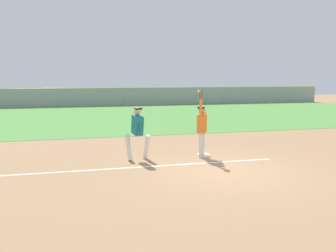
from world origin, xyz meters
The scene contains 12 objects.
ground_plane centered at (0.00, 0.00, 0.00)m, with size 73.26×73.26×0.00m, color #A37A54.
outfield_grass centered at (0.00, 15.29, 0.01)m, with size 41.11×17.41×0.01m, color #549342.
chalk_foul_line centered at (-3.99, 1.08, 0.00)m, with size 12.00×0.10×0.01m, color white.
first_base centered at (0.01, 1.98, 0.04)m, with size 0.38×0.38×0.08m, color white.
fielder centered at (-0.09, 1.90, 1.12)m, with size 0.55×0.82×2.28m.
runner centered at (-2.24, 2.04, 1.00)m, with size 0.82×0.84×1.72m.
baseball centered at (-0.14, 2.13, 2.22)m, with size 0.07×0.07×0.07m, color white.
outfield_fence centered at (0.00, 24.00, 0.84)m, with size 41.19×0.08×1.67m.
parked_car_white centered at (-7.57, 26.66, 0.67)m, with size 4.59×2.51×1.25m.
parked_car_blue centered at (-1.79, 26.28, 0.67)m, with size 4.48×2.27×1.25m.
parked_car_tan centered at (4.10, 26.79, 0.67)m, with size 4.50×2.31×1.25m.
parked_car_red centered at (10.79, 26.34, 0.67)m, with size 4.55×2.41×1.25m.
Camera 1 is at (-4.04, -9.20, 2.71)m, focal length 37.85 mm.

